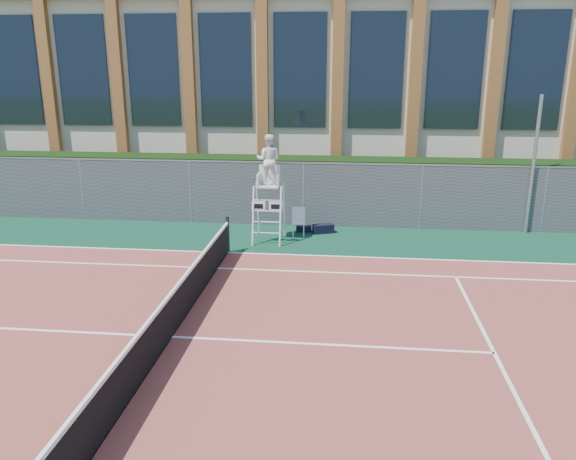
# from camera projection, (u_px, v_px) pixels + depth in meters

# --- Properties ---
(ground) EXTENTS (120.00, 120.00, 0.00)m
(ground) POSITION_uv_depth(u_px,v_px,m) (171.00, 338.00, 11.46)
(ground) COLOR #233814
(apron) EXTENTS (36.00, 20.00, 0.01)m
(apron) POSITION_uv_depth(u_px,v_px,m) (185.00, 317.00, 12.42)
(apron) COLOR #0C3622
(apron) RESTS_ON ground
(tennis_court) EXTENTS (23.77, 10.97, 0.02)m
(tennis_court) POSITION_uv_depth(u_px,v_px,m) (171.00, 337.00, 11.46)
(tennis_court) COLOR brown
(tennis_court) RESTS_ON apron
(tennis_net) EXTENTS (0.10, 11.30, 1.10)m
(tennis_net) POSITION_uv_depth(u_px,v_px,m) (170.00, 314.00, 11.31)
(tennis_net) COLOR black
(tennis_net) RESTS_ON ground
(fence) EXTENTS (40.00, 0.06, 2.20)m
(fence) POSITION_uv_depth(u_px,v_px,m) (246.00, 194.00, 19.56)
(fence) COLOR #595E60
(fence) RESTS_ON ground
(hedge) EXTENTS (40.00, 1.40, 2.20)m
(hedge) POSITION_uv_depth(u_px,v_px,m) (252.00, 187.00, 20.71)
(hedge) COLOR black
(hedge) RESTS_ON ground
(building) EXTENTS (45.00, 10.60, 8.22)m
(building) POSITION_uv_depth(u_px,v_px,m) (278.00, 93.00, 27.46)
(building) COLOR beige
(building) RESTS_ON ground
(steel_pole) EXTENTS (0.12, 0.12, 4.53)m
(steel_pole) POSITION_uv_depth(u_px,v_px,m) (533.00, 166.00, 18.18)
(steel_pole) COLOR #9EA0A5
(steel_pole) RESTS_ON ground
(umpire_chair) EXTENTS (0.95, 1.46, 3.41)m
(umpire_chair) POSITION_uv_depth(u_px,v_px,m) (269.00, 163.00, 17.40)
(umpire_chair) COLOR white
(umpire_chair) RESTS_ON ground
(plastic_chair) EXTENTS (0.46, 0.46, 0.92)m
(plastic_chair) POSITION_uv_depth(u_px,v_px,m) (298.00, 219.00, 18.40)
(plastic_chair) COLOR silver
(plastic_chair) RESTS_ON apron
(sports_bag_near) EXTENTS (0.74, 0.51, 0.29)m
(sports_bag_near) POSITION_uv_depth(u_px,v_px,m) (323.00, 229.00, 18.72)
(sports_bag_near) COLOR black
(sports_bag_near) RESTS_ON apron
(sports_bag_far) EXTENTS (0.53, 0.27, 0.21)m
(sports_bag_far) POSITION_uv_depth(u_px,v_px,m) (304.00, 229.00, 18.87)
(sports_bag_far) COLOR black
(sports_bag_far) RESTS_ON apron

